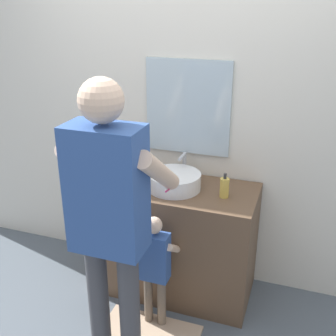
{
  "coord_description": "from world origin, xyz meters",
  "views": [
    {
      "loc": [
        0.8,
        -2.13,
        2.04
      ],
      "look_at": [
        0.0,
        0.15,
        1.03
      ],
      "focal_mm": 44.14,
      "sensor_mm": 36.0,
      "label": 1
    }
  ],
  "objects": [
    {
      "name": "toothbrush_cup",
      "position": [
        -0.39,
        0.31,
        0.88
      ],
      "size": [
        0.07,
        0.07,
        0.21
      ],
      "color": "#4C8EB2",
      "rests_on": "vanity_cabinet"
    },
    {
      "name": "vanity_cabinet",
      "position": [
        0.0,
        0.3,
        0.42
      ],
      "size": [
        1.12,
        0.54,
        0.83
      ],
      "primitive_type": "cube",
      "color": "brown",
      "rests_on": "ground"
    },
    {
      "name": "faucet",
      "position": [
        0.0,
        0.5,
        0.91
      ],
      "size": [
        0.18,
        0.14,
        0.18
      ],
      "color": "#B7BABF",
      "rests_on": "vanity_cabinet"
    },
    {
      "name": "sink_basin",
      "position": [
        0.0,
        0.28,
        0.89
      ],
      "size": [
        0.36,
        0.36,
        0.11
      ],
      "color": "white",
      "rests_on": "vanity_cabinet"
    },
    {
      "name": "child_toddler",
      "position": [
        0.0,
        -0.1,
        0.49
      ],
      "size": [
        0.25,
        0.25,
        0.81
      ],
      "color": "#6B5B4C",
      "rests_on": "ground"
    },
    {
      "name": "back_wall",
      "position": [
        0.0,
        0.62,
        1.35
      ],
      "size": [
        4.4,
        0.1,
        2.7
      ],
      "color": "silver",
      "rests_on": "ground"
    },
    {
      "name": "ground_plane",
      "position": [
        0.0,
        0.0,
        0.0
      ],
      "size": [
        14.0,
        14.0,
        0.0
      ],
      "primitive_type": "plane",
      "color": "slate"
    },
    {
      "name": "adult_parent",
      "position": [
        -0.12,
        -0.43,
        1.02
      ],
      "size": [
        0.53,
        0.56,
        1.7
      ],
      "color": "#47474C",
      "rests_on": "ground"
    },
    {
      "name": "soap_bottle",
      "position": [
        0.35,
        0.26,
        0.9
      ],
      "size": [
        0.06,
        0.06,
        0.16
      ],
      "color": "gold",
      "rests_on": "vanity_cabinet"
    }
  ]
}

